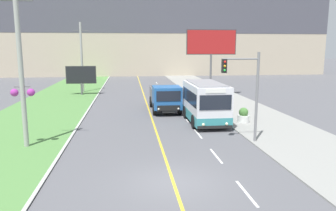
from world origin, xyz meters
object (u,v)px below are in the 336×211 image
(planter_round_near, at_px, (243,116))
(utility_pole_near, at_px, (21,70))
(utility_pole_far, at_px, (82,57))
(traffic_light_mast, at_px, (246,86))
(dump_truck, at_px, (166,99))
(planter_round_second, at_px, (225,105))
(billboard_large, at_px, (211,45))
(city_bus, at_px, (205,103))
(billboard_small, at_px, (81,75))

(planter_round_near, bearing_deg, utility_pole_near, -163.70)
(utility_pole_far, xyz_separation_m, traffic_light_mast, (12.81, -24.83, -1.01))
(utility_pole_near, relative_size, utility_pole_far, 1.05)
(dump_truck, bearing_deg, planter_round_second, -5.23)
(billboard_large, height_order, planter_round_second, billboard_large)
(city_bus, bearing_deg, planter_round_near, -9.88)
(utility_pole_far, bearing_deg, billboard_large, -20.16)
(city_bus, relative_size, planter_round_second, 5.26)
(utility_pole_far, bearing_deg, city_bus, -58.80)
(billboard_small, height_order, planter_round_near, billboard_small)
(billboard_large, bearing_deg, city_bus, -105.75)
(billboard_small, distance_m, planter_round_second, 19.10)
(billboard_small, bearing_deg, utility_pole_far, 94.13)
(dump_truck, height_order, utility_pole_far, utility_pole_far)
(utility_pole_far, bearing_deg, planter_round_near, -53.68)
(city_bus, relative_size, dump_truck, 0.88)
(dump_truck, relative_size, utility_pole_near, 0.73)
(traffic_light_mast, relative_size, billboard_large, 0.70)
(traffic_light_mast, relative_size, planter_round_near, 4.80)
(traffic_light_mast, bearing_deg, city_bus, 101.48)
(billboard_large, xyz_separation_m, billboard_small, (-15.33, 3.06, -3.69))
(traffic_light_mast, bearing_deg, utility_pole_near, 176.67)
(traffic_light_mast, height_order, billboard_large, billboard_large)
(dump_truck, xyz_separation_m, traffic_light_mast, (3.65, -10.15, 2.26))
(utility_pole_far, bearing_deg, planter_round_second, -46.32)
(traffic_light_mast, bearing_deg, planter_round_near, 70.89)
(utility_pole_near, relative_size, planter_round_second, 8.24)
(utility_pole_far, bearing_deg, billboard_small, -85.87)
(city_bus, distance_m, dump_truck, 5.28)
(utility_pole_far, bearing_deg, utility_pole_near, -90.19)
(utility_pole_near, xyz_separation_m, traffic_light_mast, (12.90, -0.75, -0.95))
(billboard_large, bearing_deg, dump_truck, -125.32)
(city_bus, xyz_separation_m, billboard_large, (3.84, 13.60, 4.48))
(planter_round_near, distance_m, planter_round_second, 4.63)
(billboard_small, bearing_deg, utility_pole_near, -90.73)
(utility_pole_far, xyz_separation_m, planter_round_second, (14.49, -15.17, -3.92))
(billboard_large, height_order, billboard_small, billboard_large)
(utility_pole_far, xyz_separation_m, planter_round_near, (14.56, -19.80, -3.92))
(dump_truck, bearing_deg, city_bus, -61.28)
(dump_truck, bearing_deg, planter_round_near, -43.47)
(utility_pole_far, height_order, billboard_small, utility_pole_far)
(city_bus, bearing_deg, billboard_small, 124.61)
(city_bus, height_order, utility_pole_far, utility_pole_far)
(city_bus, xyz_separation_m, dump_truck, (-2.53, 4.62, -0.34))
(utility_pole_near, xyz_separation_m, planter_round_near, (14.64, 4.28, -3.86))
(dump_truck, xyz_separation_m, billboard_small, (-8.97, 12.05, 1.14))
(dump_truck, bearing_deg, utility_pole_near, -134.52)
(city_bus, relative_size, traffic_light_mast, 1.09)
(billboard_large, bearing_deg, utility_pole_near, -130.33)
(city_bus, bearing_deg, traffic_light_mast, -78.52)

